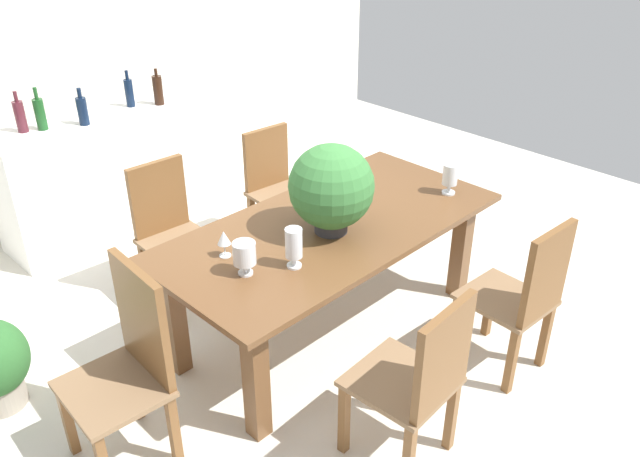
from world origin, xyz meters
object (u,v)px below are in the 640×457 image
Objects in this scene: wine_bottle_green at (129,92)px; wine_bottle_dark at (40,113)px; crystal_vase_left at (294,244)px; wine_glass at (224,239)px; chair_near_right at (524,294)px; wine_bottle_tall at (82,110)px; kitchen_counter at (107,174)px; chair_far_right at (276,185)px; wine_bottle_clear at (158,90)px; chair_near_left at (420,378)px; crystal_vase_right at (244,254)px; crystal_vase_center_near at (450,176)px; flower_centerpiece at (331,188)px; chair_head_end at (130,359)px; dining_table at (330,242)px; chair_far_left at (169,226)px; wine_bottle_amber at (20,116)px.

wine_bottle_dark reaches higher than wine_bottle_green.
crystal_vase_left is 1.47× the size of wine_glass.
chair_near_right is 3.62× the size of wine_bottle_tall.
wine_bottle_dark reaches higher than kitchen_counter.
wine_bottle_clear is at bearing 108.10° from chair_far_right.
wine_bottle_green is at bearing -79.10° from chair_near_right.
chair_near_left is at bearing -102.48° from wine_bottle_clear.
wine_bottle_green is (0.72, 2.25, 0.17)m from crystal_vase_right.
flower_centerpiece is at bearing 167.57° from crystal_vase_center_near.
chair_far_right is at bearing 122.91° from chair_head_end.
wine_glass is at bearing -114.36° from wine_bottle_clear.
dining_table is 2.13× the size of chair_near_right.
chair_head_end is at bearing -25.85° from chair_near_right.
dining_table is 1.12m from chair_near_left.
wine_bottle_amber reaches higher than chair_far_left.
wine_bottle_clear is at bearing -9.44° from wine_bottle_amber.
wine_bottle_dark reaches higher than chair_far_right.
chair_far_left is 3.35× the size of wine_bottle_green.
crystal_vase_left is at bearing -82.39° from wine_bottle_amber.
dining_table is 2.41m from wine_bottle_amber.
wine_bottle_tall is (0.05, 2.25, 0.15)m from crystal_vase_left.
chair_near_left reaches higher than kitchen_counter.
kitchen_counter reaches higher than wine_glass.
flower_centerpiece is (-0.52, 0.96, 0.49)m from chair_near_right.
chair_near_left is 1.84× the size of flower_centerpiece.
wine_bottle_dark is at bearing 103.08° from chair_far_left.
crystal_vase_center_near is at bearing -152.15° from chair_near_left.
wine_bottle_amber reaches higher than dining_table.
chair_near_left is 1.15m from flower_centerpiece.
wine_bottle_amber is at bearing 155.41° from wine_bottle_tall.
chair_head_end is 1.99× the size of flower_centerpiece.
wine_bottle_dark is (0.68, 2.20, 0.48)m from chair_head_end.
crystal_vase_center_near is at bearing -70.13° from chair_far_right.
wine_bottle_tall is (-1.22, 2.32, 0.16)m from crystal_vase_center_near.
chair_near_right is 3.25m from wine_bottle_tall.
chair_far_right is at bearing -69.72° from wine_bottle_green.
chair_far_right is 6.01× the size of wine_glass.
dining_table is at bearing -96.16° from wine_bottle_clear.
chair_near_right is 3.47× the size of wine_bottle_clear.
wine_bottle_amber reaches higher than crystal_vase_center_near.
wine_bottle_green is at bearing 87.54° from flower_centerpiece.
chair_head_end is 3.39× the size of wine_bottle_dark.
wine_bottle_clear reaches higher than chair_head_end.
crystal_vase_right is 2.36m from wine_bottle_green.
crystal_vase_left reaches higher than kitchen_counter.
wine_bottle_tall is at bearing 159.41° from chair_head_end.
wine_bottle_tall is (-0.41, 2.07, 0.40)m from dining_table.
dining_table is 0.72m from crystal_vase_right.
chair_far_left is 1.35m from chair_head_end.
chair_near_right is at bearing -61.69° from flower_centerpiece.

